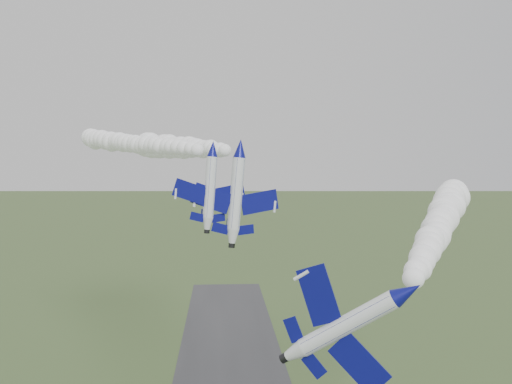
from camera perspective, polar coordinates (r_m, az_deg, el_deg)
jet_lead at (r=43.37m, az=14.95°, el=-9.63°), size 7.28×12.01×8.80m
smoke_trail_jet_lead at (r=74.24m, az=17.99°, el=-2.90°), size 28.12×53.89×4.88m
jet_pair_left at (r=73.31m, az=-4.31°, el=4.36°), size 9.86×11.29×2.98m
smoke_trail_jet_pair_left at (r=110.36m, az=-12.63°, el=4.82°), size 33.88×67.63×4.43m
jet_pair_right at (r=74.51m, az=-1.57°, el=4.42°), size 12.01×13.97×3.58m
smoke_trail_jet_pair_right at (r=111.31m, az=-8.13°, el=4.51°), size 26.82×67.62×5.58m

